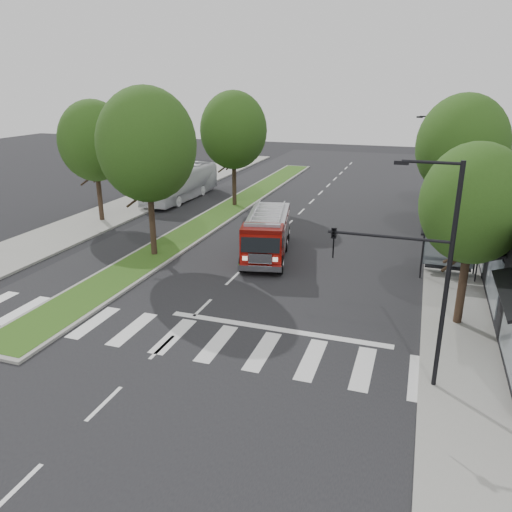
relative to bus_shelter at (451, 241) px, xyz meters
The scene contains 15 objects.
ground 14.00m from the bus_shelter, 143.97° to the right, with size 140.00×140.00×0.00m, color black.
sidewalk_right 3.00m from the bus_shelter, 54.94° to the left, with size 5.00×80.00×0.15m, color gray.
sidewalk_left 25.84m from the bus_shelter, behind, with size 5.00×80.00×0.15m, color gray.
median 19.92m from the bus_shelter, 150.20° to the left, with size 3.00×50.00×0.15m.
bus_shelter is the anchor object (origin of this frame).
tree_right_near 7.06m from the bus_shelter, 87.21° to the right, with size 4.40×4.40×8.05m.
tree_right_mid 7.36m from the bus_shelter, 87.07° to the left, with size 5.60×5.60×9.72m.
tree_right_far 16.30m from the bus_shelter, 88.92° to the left, with size 5.00×5.00×8.73m.
tree_median_near 17.98m from the bus_shelter, behind, with size 5.80×5.80×10.16m.
tree_median_far 21.36m from the bus_shelter, 145.43° to the left, with size 5.60×5.60×9.72m.
tree_left_mid 25.82m from the bus_shelter, behind, with size 5.20×5.20×9.16m.
streetlight_right_near 12.05m from the bus_shelter, 97.76° to the right, with size 4.08×0.22×8.00m.
streetlight_right_far 12.13m from the bus_shelter, 94.11° to the left, with size 2.11×0.20×8.00m.
fire_engine 10.65m from the bus_shelter, behind, with size 3.98×8.38×2.79m.
city_bus 26.32m from the bus_shelter, 150.43° to the left, with size 2.52×10.79×3.01m, color silver.
Camera 1 is at (9.38, -19.85, 10.20)m, focal length 35.00 mm.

